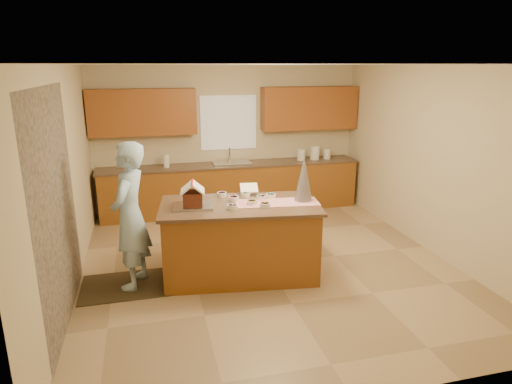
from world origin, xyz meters
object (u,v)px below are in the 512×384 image
island_base (240,242)px  boy (130,216)px  tinsel_tree (304,179)px  gingerbread_house (193,196)px

island_base → boy: boy is taller
tinsel_tree → boy: size_ratio=0.32×
tinsel_tree → island_base: bearing=176.2°
island_base → tinsel_tree: size_ratio=3.27×
boy → gingerbread_house: boy is taller
island_base → gingerbread_house: bearing=-174.8°
island_base → tinsel_tree: tinsel_tree is taller
island_base → gingerbread_house: size_ratio=5.75×
tinsel_tree → boy: bearing=177.6°
boy → tinsel_tree: bearing=107.1°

